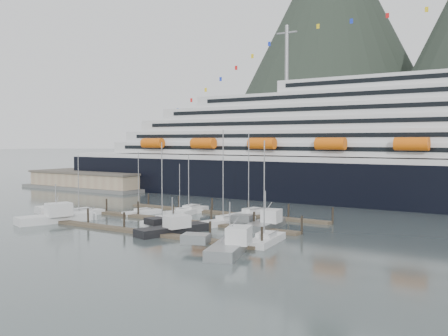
{
  "coord_description": "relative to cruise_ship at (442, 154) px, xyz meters",
  "views": [
    {
      "loc": [
        55.56,
        -72.88,
        15.2
      ],
      "look_at": [
        -8.26,
        22.0,
        9.21
      ],
      "focal_mm": 42.0,
      "sensor_mm": 36.0,
      "label": 1
    }
  ],
  "objects": [
    {
      "name": "sailboat_h",
      "position": [
        -12.02,
        -60.79,
        -11.59
      ],
      "size": [
        4.5,
        10.26,
        15.76
      ],
      "rotation": [
        0.0,
        0.0,
        1.74
      ],
      "color": "silver",
      "rests_on": "ground"
    },
    {
      "name": "trawler_e",
      "position": [
        -18.57,
        -49.71,
        -11.12
      ],
      "size": [
        8.84,
        11.58,
        7.25
      ],
      "rotation": [
        0.0,
        0.0,
        1.73
      ],
      "color": "#9A9D9F",
      "rests_on": "ground"
    },
    {
      "name": "trawler_a",
      "position": [
        -54.61,
        -64.93,
        -11.06
      ],
      "size": [
        11.51,
        14.83,
        7.9
      ],
      "rotation": [
        0.0,
        0.0,
        1.26
      ],
      "color": "silver",
      "rests_on": "ground"
    },
    {
      "name": "cruise_ship",
      "position": [
        0.0,
        0.0,
        0.0
      ],
      "size": [
        210.0,
        30.4,
        50.3
      ],
      "color": "black",
      "rests_on": "ground"
    },
    {
      "name": "sailboat_f",
      "position": [
        -40.99,
        -41.25,
        -11.61
      ],
      "size": [
        4.15,
        10.39,
        12.9
      ],
      "rotation": [
        0.0,
        0.0,
        1.69
      ],
      "color": "silver",
      "rests_on": "ground"
    },
    {
      "name": "sailboat_b",
      "position": [
        -47.97,
        -48.62,
        -11.64
      ],
      "size": [
        4.28,
        8.81,
        13.3
      ],
      "rotation": [
        0.0,
        0.0,
        1.32
      ],
      "color": "silver",
      "rests_on": "ground"
    },
    {
      "name": "dock_near",
      "position": [
        -34.95,
        -64.89,
        -11.73
      ],
      "size": [
        48.18,
        2.28,
        3.2
      ],
      "color": "#473A2D",
      "rests_on": "ground"
    },
    {
      "name": "warehouse",
      "position": [
        -102.03,
        -12.94,
        -9.79
      ],
      "size": [
        46.0,
        20.0,
        5.8
      ],
      "color": "#595956",
      "rests_on": "ground"
    },
    {
      "name": "dock_mid",
      "position": [
        -34.95,
        -51.89,
        -11.73
      ],
      "size": [
        48.18,
        2.28,
        3.2
      ],
      "color": "#473A2D",
      "rests_on": "ground"
    },
    {
      "name": "dock_far",
      "position": [
        -34.95,
        -38.89,
        -11.73
      ],
      "size": [
        48.18,
        2.28,
        3.2
      ],
      "color": "#473A2D",
      "rests_on": "ground"
    },
    {
      "name": "sailboat_a",
      "position": [
        -57.03,
        -56.4,
        -11.62
      ],
      "size": [
        3.57,
        9.37,
        12.63
      ],
      "rotation": [
        0.0,
        0.0,
        1.47
      ],
      "color": "silver",
      "rests_on": "ground"
    },
    {
      "name": "sailboat_g",
      "position": [
        -28.02,
        -38.1,
        -11.58
      ],
      "size": [
        4.24,
        11.66,
        17.26
      ],
      "rotation": [
        0.0,
        0.0,
        1.44
      ],
      "color": "silver",
      "rests_on": "ground"
    },
    {
      "name": "sailboat_c",
      "position": [
        -36.01,
        -55.12,
        -11.6
      ],
      "size": [
        4.52,
        10.41,
        15.47
      ],
      "rotation": [
        0.0,
        0.0,
        1.39
      ],
      "color": "silver",
      "rests_on": "ground"
    },
    {
      "name": "trawler_c",
      "position": [
        -29.0,
        -62.06,
        -11.18
      ],
      "size": [
        9.91,
        13.33,
        6.57
      ],
      "rotation": [
        0.0,
        0.0,
        1.31
      ],
      "color": "black",
      "rests_on": "ground"
    },
    {
      "name": "sailboat_d",
      "position": [
        -26.64,
        -49.0,
        -11.59
      ],
      "size": [
        5.46,
        12.11,
        17.68
      ],
      "rotation": [
        0.0,
        0.0,
        1.34
      ],
      "color": "silver",
      "rests_on": "ground"
    },
    {
      "name": "sailboat_e",
      "position": [
        -41.45,
        -43.37,
        -11.65
      ],
      "size": [
        4.73,
        8.96,
        10.78
      ],
      "rotation": [
        0.0,
        0.0,
        1.27
      ],
      "color": "silver",
      "rests_on": "ground"
    },
    {
      "name": "ground",
      "position": [
        -30.03,
        -54.94,
        -12.04
      ],
      "size": [
        1600.0,
        1600.0,
        0.0
      ],
      "primitive_type": "plane",
      "color": "#4A5858",
      "rests_on": "ground"
    },
    {
      "name": "trawler_d",
      "position": [
        -13.22,
        -69.07,
        -11.09
      ],
      "size": [
        10.66,
        13.29,
        7.62
      ],
      "rotation": [
        0.0,
        0.0,
        1.91
      ],
      "color": "#9A9D9F",
      "rests_on": "ground"
    }
  ]
}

